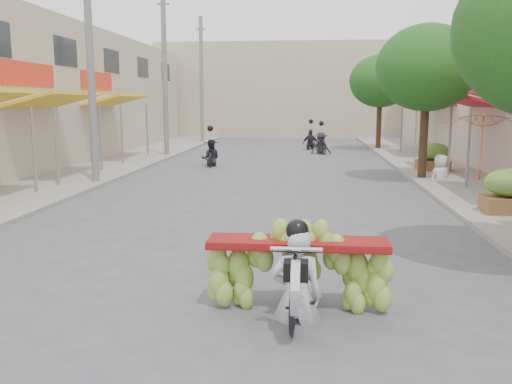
% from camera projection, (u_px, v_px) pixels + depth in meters
% --- Properties ---
extents(ground, '(120.00, 120.00, 0.00)m').
position_uv_depth(ground, '(155.00, 373.00, 5.43)').
color(ground, '#56565B').
rests_on(ground, ground).
extents(sidewalk_left, '(4.00, 60.00, 0.12)m').
position_uv_depth(sidewalk_left, '(86.00, 171.00, 20.80)').
color(sidewalk_left, gray).
rests_on(sidewalk_left, ground).
extents(sidewalk_right, '(4.00, 60.00, 0.12)m').
position_uv_depth(sidewalk_right, '(461.00, 175.00, 19.48)').
color(sidewalk_right, gray).
rests_on(sidewalk_right, ground).
extents(far_building, '(20.00, 6.00, 7.00)m').
position_uv_depth(far_building, '(290.00, 91.00, 42.15)').
color(far_building, '#B9AA92').
rests_on(far_building, ground).
extents(utility_pole_mid, '(0.60, 0.24, 8.00)m').
position_uv_depth(utility_pole_mid, '(90.00, 59.00, 17.05)').
color(utility_pole_mid, slate).
rests_on(utility_pole_mid, ground).
extents(utility_pole_far, '(0.60, 0.24, 8.00)m').
position_uv_depth(utility_pole_far, '(165.00, 73.00, 25.89)').
color(utility_pole_far, slate).
rests_on(utility_pole_far, ground).
extents(utility_pole_back, '(0.60, 0.24, 8.00)m').
position_uv_depth(utility_pole_back, '(201.00, 80.00, 34.72)').
color(utility_pole_back, slate).
rests_on(utility_pole_back, ground).
extents(street_tree_mid, '(3.40, 3.40, 5.25)m').
position_uv_depth(street_tree_mid, '(427.00, 68.00, 18.03)').
color(street_tree_mid, '#3A2719').
rests_on(street_tree_mid, ground).
extents(street_tree_far, '(3.40, 3.40, 5.25)m').
position_uv_depth(street_tree_far, '(380.00, 81.00, 29.81)').
color(street_tree_far, '#3A2719').
rests_on(street_tree_far, ground).
extents(produce_crate_mid, '(1.20, 0.88, 1.16)m').
position_uv_depth(produce_crate_mid, '(511.00, 188.00, 12.57)').
color(produce_crate_mid, brown).
rests_on(produce_crate_mid, ground).
extents(produce_crate_far, '(1.20, 0.88, 1.16)m').
position_uv_depth(produce_crate_far, '(433.00, 155.00, 20.43)').
color(produce_crate_far, brown).
rests_on(produce_crate_far, ground).
extents(banana_motorbike, '(2.33, 1.89, 2.17)m').
position_uv_depth(banana_motorbike, '(297.00, 260.00, 6.80)').
color(banana_motorbike, black).
rests_on(banana_motorbike, ground).
extents(market_umbrella, '(2.12, 2.12, 1.73)m').
position_uv_depth(market_umbrella, '(485.00, 111.00, 13.32)').
color(market_umbrella, '#A83916').
rests_on(market_umbrella, ground).
extents(pedestrian, '(0.92, 0.80, 1.61)m').
position_uv_depth(pedestrian, '(441.00, 154.00, 18.30)').
color(pedestrian, white).
rests_on(pedestrian, ground).
extents(bg_motorbike_a, '(0.88, 1.82, 1.95)m').
position_uv_depth(bg_motorbike_a, '(210.00, 149.00, 22.72)').
color(bg_motorbike_a, black).
rests_on(bg_motorbike_a, ground).
extents(bg_motorbike_b, '(1.17, 1.87, 1.95)m').
position_uv_depth(bg_motorbike_b, '(321.00, 138.00, 27.91)').
color(bg_motorbike_b, black).
rests_on(bg_motorbike_b, ground).
extents(bg_motorbike_c, '(1.08, 1.55, 1.95)m').
position_uv_depth(bg_motorbike_c, '(311.00, 135.00, 30.69)').
color(bg_motorbike_c, black).
rests_on(bg_motorbike_c, ground).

